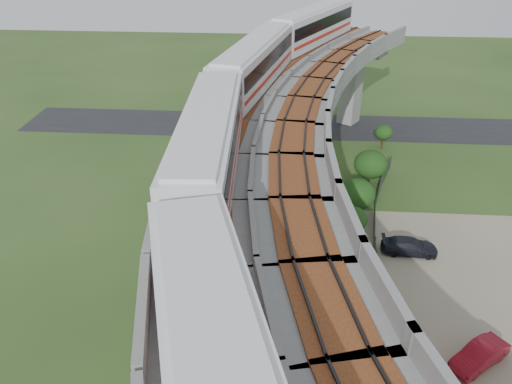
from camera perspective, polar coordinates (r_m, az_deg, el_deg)
ground at (r=34.95m, az=-0.15°, el=-11.20°), size 160.00×160.00×0.00m
dirt_lot at (r=35.49m, az=23.44°, el=-13.45°), size 18.00×26.00×0.04m
asphalt_road at (r=60.82m, az=1.95°, el=7.64°), size 60.00×8.00×0.03m
viaduct at (r=29.80m, az=7.22°, el=1.80°), size 19.58×73.98×11.40m
metro_train at (r=32.01m, az=1.19°, el=10.42°), size 12.45×61.20×3.64m
fence at (r=35.27m, az=16.14°, el=-10.59°), size 3.87×38.73×1.50m
tree_0 at (r=55.57m, az=14.40°, el=6.63°), size 1.91×1.91×2.75m
tree_1 at (r=47.72m, az=12.97°, el=3.10°), size 3.11×3.11×3.41m
tree_2 at (r=41.63m, az=11.46°, el=-0.24°), size 3.00×3.00×3.78m
tree_3 at (r=38.36m, az=10.93°, el=-3.11°), size 2.32×2.32×3.42m
tree_4 at (r=32.47m, az=12.62°, el=-10.80°), size 2.14×2.14×3.10m
tree_5 at (r=28.16m, az=14.90°, el=-18.53°), size 2.16×2.16×3.27m
car_red at (r=32.54m, az=24.16°, el=-16.67°), size 3.99×3.50×1.31m
car_dark at (r=39.66m, az=17.13°, el=-5.91°), size 4.28×1.93×1.22m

